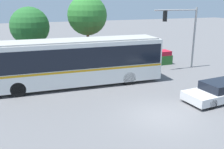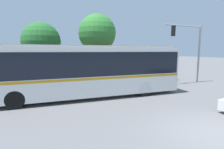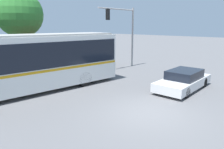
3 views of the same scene
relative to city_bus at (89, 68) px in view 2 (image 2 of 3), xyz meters
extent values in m
plane|color=#5B5B5E|center=(2.88, -6.90, -1.94)|extent=(140.00, 140.00, 0.00)
cube|color=silver|center=(0.01, 0.00, -0.16)|extent=(12.54, 3.25, 3.07)
cube|color=black|center=(0.01, 0.00, 0.33)|extent=(12.30, 3.28, 1.47)
cube|color=#C68C14|center=(0.01, 0.00, -0.53)|extent=(12.42, 3.27, 0.14)
cube|color=#9D9D99|center=(0.01, 0.00, 1.43)|extent=(12.03, 3.02, 0.10)
cylinder|color=black|center=(-4.27, -0.88, -1.44)|extent=(1.02, 0.36, 1.00)
cylinder|color=black|center=(-4.14, 1.36, -1.44)|extent=(1.02, 0.36, 1.00)
cylinder|color=black|center=(3.54, -1.33, -1.44)|extent=(1.02, 0.36, 1.00)
cylinder|color=black|center=(3.67, 0.92, -1.44)|extent=(1.02, 0.36, 1.00)
cylinder|color=gray|center=(11.37, 1.19, 0.83)|extent=(0.18, 0.18, 5.55)
cylinder|color=gray|center=(9.19, 1.19, 3.39)|extent=(4.36, 0.12, 0.12)
cube|color=black|center=(8.07, 1.19, 2.89)|extent=(0.30, 0.22, 0.90)
cylinder|color=red|center=(8.07, 1.31, 3.19)|extent=(0.18, 0.02, 0.18)
cylinder|color=yellow|center=(8.07, 1.31, 2.89)|extent=(0.18, 0.02, 0.18)
cylinder|color=green|center=(8.07, 1.31, 2.59)|extent=(0.18, 0.02, 0.18)
cube|color=#286028|center=(5.20, 3.44, -1.49)|extent=(10.24, 1.37, 0.90)
cube|color=#B7192D|center=(5.20, 3.44, -0.83)|extent=(10.03, 1.31, 0.43)
cylinder|color=brown|center=(-2.75, 5.95, -0.60)|extent=(0.31, 0.31, 2.68)
sphere|color=#236028|center=(-2.75, 5.95, 1.98)|extent=(3.43, 3.43, 3.43)
cylinder|color=brown|center=(2.39, 5.43, -0.20)|extent=(0.27, 0.27, 3.48)
sphere|color=#2D752D|center=(2.39, 5.43, 2.87)|extent=(3.68, 3.68, 3.68)
camera|label=1|loc=(-4.22, -17.37, 4.05)|focal=39.77mm
camera|label=2|loc=(-2.93, -11.02, 1.14)|focal=27.46mm
camera|label=3|loc=(-4.58, -12.11, 1.96)|focal=33.66mm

